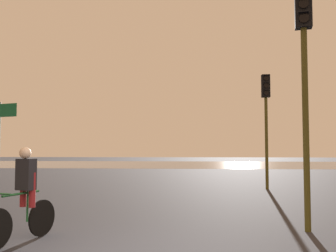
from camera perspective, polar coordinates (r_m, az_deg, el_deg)
water_strip at (r=37.04m, az=2.06°, el=-5.85°), size 80.00×16.00×0.01m
traffic_light_far_right at (r=15.26m, az=14.71°, el=2.48°), size 0.32×0.34×4.51m
traffic_light_near_right at (r=7.96m, az=20.06°, el=9.62°), size 0.36×0.38×4.88m
cyclist at (r=6.98m, az=-21.08°, el=-9.61°), size 0.66×1.64×1.62m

